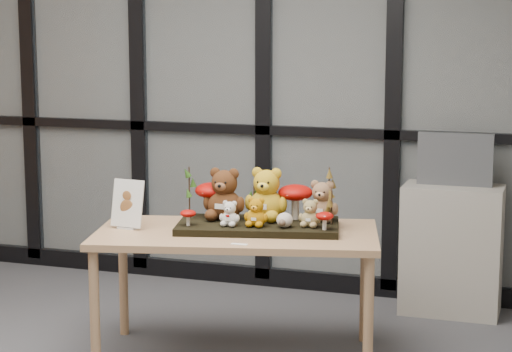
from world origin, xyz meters
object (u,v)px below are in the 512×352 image
(mushroom_back_right, at_px, (295,200))
(monitor, at_px, (455,159))
(mushroom_back_left, at_px, (212,198))
(cabinet, at_px, (452,250))
(plush_cream_hedgehog, at_px, (285,219))
(mushroom_front_right, at_px, (325,220))
(bear_brown_medium, at_px, (225,191))
(bear_small_yellow, at_px, (256,210))
(bear_beige_small, at_px, (310,211))
(bear_tan_back, at_px, (322,199))
(diorama_tray, at_px, (258,226))
(bear_pooh_yellow, at_px, (267,191))
(mushroom_front_left, at_px, (188,217))
(sign_holder, at_px, (127,207))
(bear_white_bow, at_px, (230,212))
(display_table, at_px, (236,244))

(mushroom_back_right, relative_size, monitor, 0.46)
(mushroom_back_left, bearing_deg, cabinet, 40.50)
(plush_cream_hedgehog, xyz_separation_m, mushroom_front_right, (0.20, 0.01, 0.01))
(cabinet, bearing_deg, bear_brown_medium, -136.02)
(bear_small_yellow, relative_size, plush_cream_hedgehog, 1.97)
(cabinet, bearing_deg, bear_beige_small, -119.17)
(bear_tan_back, xyz_separation_m, monitor, (0.58, 0.93, 0.11))
(bear_tan_back, distance_m, bear_small_yellow, 0.37)
(bear_brown_medium, height_order, bear_small_yellow, bear_brown_medium)
(diorama_tray, xyz_separation_m, mushroom_back_right, (0.16, 0.14, 0.12))
(bear_pooh_yellow, bearing_deg, mushroom_front_right, -35.65)
(mushroom_front_left, height_order, sign_holder, sign_holder)
(bear_brown_medium, relative_size, bear_white_bow, 2.10)
(bear_pooh_yellow, relative_size, bear_beige_small, 1.94)
(diorama_tray, distance_m, monitor, 1.41)
(plush_cream_hedgehog, bearing_deg, monitor, 44.59)
(bear_white_bow, distance_m, plush_cream_hedgehog, 0.28)
(mushroom_front_left, height_order, monitor, monitor)
(bear_white_bow, bearing_deg, cabinet, 36.45)
(diorama_tray, height_order, bear_pooh_yellow, bear_pooh_yellow)
(mushroom_back_left, distance_m, monitor, 1.54)
(mushroom_back_left, height_order, mushroom_front_left, mushroom_back_left)
(bear_brown_medium, xyz_separation_m, mushroom_back_right, (0.35, 0.12, -0.05))
(bear_brown_medium, distance_m, sign_holder, 0.51)
(bear_small_yellow, distance_m, mushroom_back_right, 0.27)
(mushroom_front_left, bearing_deg, cabinet, 46.12)
(bear_brown_medium, height_order, sign_holder, bear_brown_medium)
(display_table, distance_m, mushroom_back_right, 0.39)
(display_table, relative_size, bear_tan_back, 6.71)
(bear_white_bow, relative_size, sign_holder, 0.56)
(bear_tan_back, bearing_deg, mushroom_front_left, -165.00)
(bear_brown_medium, relative_size, bear_beige_small, 1.92)
(bear_brown_medium, relative_size, bear_small_yellow, 1.83)
(bear_small_yellow, relative_size, monitor, 0.37)
(diorama_tray, bearing_deg, bear_tan_back, 13.56)
(plush_cream_hedgehog, bearing_deg, bear_pooh_yellow, 119.75)
(display_table, relative_size, diorama_tray, 1.89)
(bear_tan_back, relative_size, monitor, 0.53)
(mushroom_front_left, distance_m, cabinet, 1.76)
(bear_pooh_yellow, xyz_separation_m, cabinet, (0.86, 0.97, -0.48))
(bear_pooh_yellow, bearing_deg, monitor, 35.60)
(sign_holder, bearing_deg, mushroom_front_left, 8.54)
(bear_pooh_yellow, xyz_separation_m, bear_brown_medium, (-0.21, -0.06, -0.00))
(mushroom_back_left, xyz_separation_m, mushroom_back_right, (0.44, 0.08, 0.00))
(bear_tan_back, xyz_separation_m, sign_holder, (-0.95, -0.35, -0.04))
(diorama_tray, xyz_separation_m, plush_cream_hedgehog, (0.16, -0.07, 0.06))
(mushroom_front_right, bearing_deg, display_table, -177.24)
(bear_small_yellow, xyz_separation_m, cabinet, (0.86, 1.15, -0.41))
(diorama_tray, relative_size, bear_tan_back, 3.55)
(monitor, bearing_deg, bear_pooh_yellow, -130.90)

